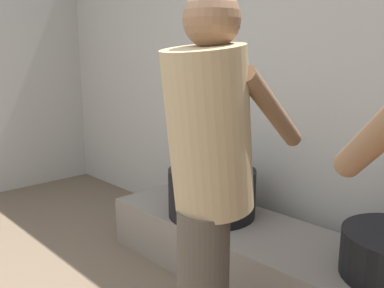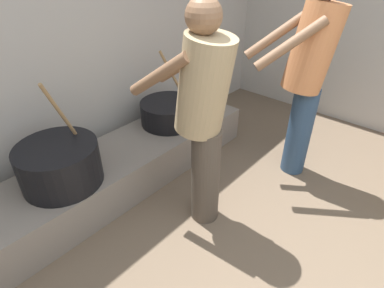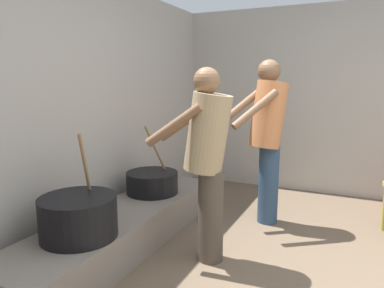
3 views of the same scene
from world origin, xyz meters
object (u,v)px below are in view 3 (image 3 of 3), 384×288
Objects in this scene: cooking_pot_secondary at (79,217)px; cook_in_tan_shirt at (207,154)px; cook_in_orange_shirt at (267,132)px; cooking_pot_main at (152,182)px.

cook_in_tan_shirt is (0.65, -0.71, 0.39)m from cooking_pot_secondary.
cook_in_orange_shirt is at bearing -30.46° from cooking_pot_secondary.
cook_in_tan_shirt is 0.99m from cook_in_orange_shirt.
cook_in_tan_shirt is at bearing 166.00° from cook_in_orange_shirt.
cooking_pot_secondary is at bearing 149.54° from cook_in_orange_shirt.
cooking_pot_main is 1.23m from cook_in_orange_shirt.
cooking_pot_main is at bearing 3.09° from cooking_pot_secondary.
cooking_pot_secondary is at bearing 132.71° from cook_in_tan_shirt.
cooking_pot_secondary is 1.92m from cook_in_orange_shirt.
cook_in_tan_shirt reaches higher than cooking_pot_main.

